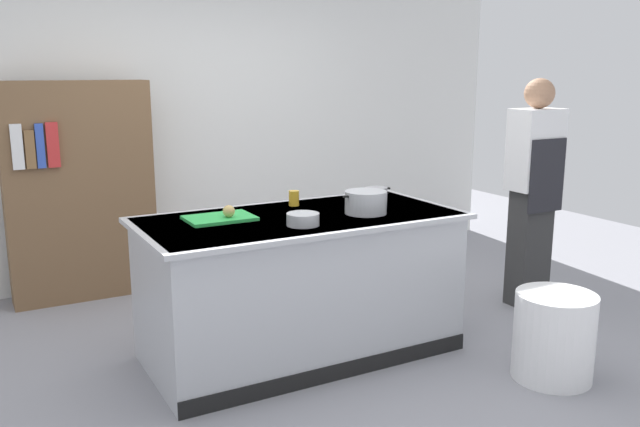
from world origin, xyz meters
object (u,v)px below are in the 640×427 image
object	(u,v)px
onion	(229,211)
mixing_bowl	(303,219)
trash_bin	(554,336)
juice_cup	(294,198)
sauce_pan	(376,195)
bookshelf	(80,192)
stock_pot	(366,202)
person_chef	(533,188)

from	to	relation	value
onion	mixing_bowl	size ratio (longest dim) A/B	0.38
trash_bin	juice_cup	bearing A→B (deg)	127.61
sauce_pan	juice_cup	xyz separation A→B (m)	(-0.55, 0.15, -0.00)
onion	bookshelf	xyz separation A→B (m)	(-0.57, 1.71, -0.10)
stock_pot	mixing_bowl	xyz separation A→B (m)	(-0.49, -0.10, -0.04)
trash_bin	bookshelf	xyz separation A→B (m)	(-2.13, 2.83, 0.59)
bookshelf	mixing_bowl	bearing A→B (deg)	-66.21
onion	sauce_pan	xyz separation A→B (m)	(1.08, 0.05, -0.01)
juice_cup	stock_pot	bearing A→B (deg)	-56.73
stock_pot	trash_bin	distance (m)	1.36
onion	trash_bin	bearing A→B (deg)	-35.69
onion	stock_pot	xyz separation A→B (m)	(0.82, -0.23, 0.01)
sauce_pan	trash_bin	world-z (taller)	sauce_pan
onion	juice_cup	bearing A→B (deg)	21.10
stock_pot	sauce_pan	world-z (taller)	stock_pot
mixing_bowl	person_chef	xyz separation A→B (m)	(2.05, 0.20, -0.02)
mixing_bowl	juice_cup	distance (m)	0.57
sauce_pan	bookshelf	bearing A→B (deg)	134.97
onion	bookshelf	bearing A→B (deg)	108.42
sauce_pan	juice_cup	distance (m)	0.57
sauce_pan	stock_pot	bearing A→B (deg)	-133.36
juice_cup	bookshelf	size ratio (longest dim) A/B	0.06
trash_bin	mixing_bowl	bearing A→B (deg)	147.17
sauce_pan	mixing_bowl	size ratio (longest dim) A/B	1.13
trash_bin	onion	bearing A→B (deg)	144.31
onion	bookshelf	distance (m)	1.80
stock_pot	bookshelf	bearing A→B (deg)	125.71
mixing_bowl	trash_bin	distance (m)	1.62
stock_pot	mixing_bowl	size ratio (longest dim) A/B	1.72
onion	juice_cup	world-z (taller)	juice_cup
juice_cup	trash_bin	distance (m)	1.81
mixing_bowl	stock_pot	bearing A→B (deg)	11.45
stock_pot	sauce_pan	distance (m)	0.38
onion	mixing_bowl	world-z (taller)	onion
sauce_pan	trash_bin	size ratio (longest dim) A/B	0.42
stock_pot	juice_cup	size ratio (longest dim) A/B	3.27
juice_cup	trash_bin	xyz separation A→B (m)	(1.02, -1.33, -0.69)
mixing_bowl	juice_cup	bearing A→B (deg)	68.52
sauce_pan	person_chef	xyz separation A→B (m)	(1.29, -0.17, -0.04)
onion	juice_cup	xyz separation A→B (m)	(0.54, 0.21, -0.01)
trash_bin	bookshelf	distance (m)	3.59
onion	juice_cup	size ratio (longest dim) A/B	0.73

